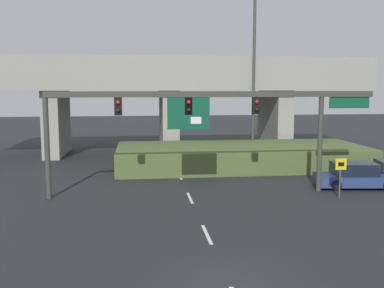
{
  "coord_description": "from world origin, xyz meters",
  "views": [
    {
      "loc": [
        -2.66,
        -12.87,
        5.93
      ],
      "look_at": [
        0.0,
        9.58,
        3.04
      ],
      "focal_mm": 42.0,
      "sensor_mm": 36.0,
      "label": 1
    }
  ],
  "objects_px": {
    "signal_gantry": "(207,110)",
    "parked_sedan_near_right": "(356,176)",
    "speed_limit_sign": "(340,172)",
    "highway_light_pole_near": "(254,47)"
  },
  "relations": [
    {
      "from": "signal_gantry",
      "to": "parked_sedan_near_right",
      "type": "distance_m",
      "value": 9.86
    },
    {
      "from": "speed_limit_sign",
      "to": "highway_light_pole_near",
      "type": "distance_m",
      "value": 15.56
    },
    {
      "from": "speed_limit_sign",
      "to": "parked_sedan_near_right",
      "type": "relative_size",
      "value": 0.45
    },
    {
      "from": "parked_sedan_near_right",
      "to": "speed_limit_sign",
      "type": "bearing_deg",
      "value": -124.27
    },
    {
      "from": "highway_light_pole_near",
      "to": "signal_gantry",
      "type": "bearing_deg",
      "value": -115.51
    },
    {
      "from": "speed_limit_sign",
      "to": "highway_light_pole_near",
      "type": "relative_size",
      "value": 0.13
    },
    {
      "from": "signal_gantry",
      "to": "highway_light_pole_near",
      "type": "relative_size",
      "value": 1.03
    },
    {
      "from": "highway_light_pole_near",
      "to": "speed_limit_sign",
      "type": "bearing_deg",
      "value": -84.39
    },
    {
      "from": "speed_limit_sign",
      "to": "highway_light_pole_near",
      "type": "bearing_deg",
      "value": 95.61
    },
    {
      "from": "signal_gantry",
      "to": "speed_limit_sign",
      "type": "xyz_separation_m",
      "value": [
        6.9,
        -1.79,
        -3.23
      ]
    }
  ]
}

